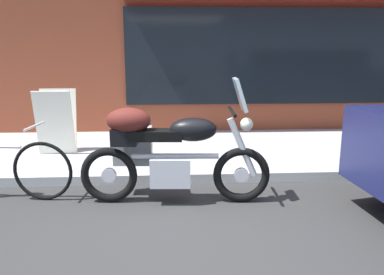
% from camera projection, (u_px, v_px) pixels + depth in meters
% --- Properties ---
extents(ground_plane, '(80.00, 80.00, 0.00)m').
position_uv_depth(ground_plane, '(192.00, 228.00, 3.80)').
color(ground_plane, '#313131').
extents(touring_motorcycle, '(2.12, 0.74, 1.39)m').
position_uv_depth(touring_motorcycle, '(163.00, 150.00, 4.35)').
color(touring_motorcycle, black).
rests_on(touring_motorcycle, ground_plane).
extents(sandwich_board_sign, '(0.55, 0.42, 0.98)m').
position_uv_depth(sandwich_board_sign, '(56.00, 122.00, 5.96)').
color(sandwich_board_sign, silver).
rests_on(sandwich_board_sign, sidewalk_curb).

